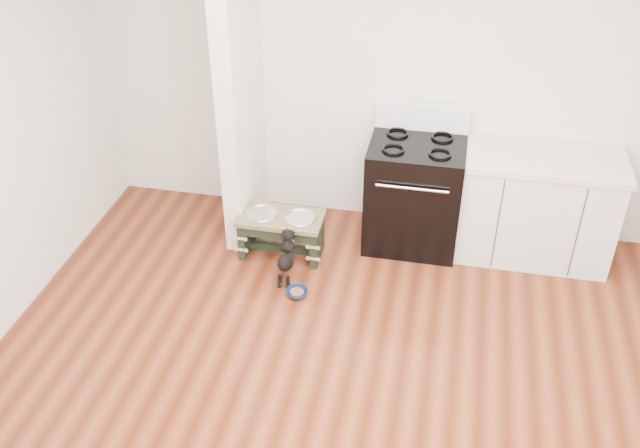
{
  "coord_description": "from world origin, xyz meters",
  "views": [
    {
      "loc": [
        0.51,
        -2.9,
        3.55
      ],
      "look_at": [
        -0.4,
        1.45,
        0.54
      ],
      "focal_mm": 40.0,
      "sensor_mm": 36.0,
      "label": 1
    }
  ],
  "objects": [
    {
      "name": "room_shell",
      "position": [
        0.0,
        0.0,
        1.62
      ],
      "size": [
        5.0,
        5.0,
        5.0
      ],
      "color": "silver",
      "rests_on": "ground"
    },
    {
      "name": "cabinet_run",
      "position": [
        1.23,
        2.18,
        0.45
      ],
      "size": [
        1.24,
        0.64,
        0.91
      ],
      "color": "silver",
      "rests_on": "ground"
    },
    {
      "name": "ground",
      "position": [
        0.0,
        0.0,
        0.0
      ],
      "size": [
        5.0,
        5.0,
        0.0
      ],
      "primitive_type": "plane",
      "color": "#4C1E0D",
      "rests_on": "ground"
    },
    {
      "name": "partition_wall",
      "position": [
        -1.18,
        2.1,
        1.35
      ],
      "size": [
        0.15,
        0.8,
        2.7
      ],
      "primitive_type": "cube",
      "color": "silver",
      "rests_on": "ground"
    },
    {
      "name": "puppy",
      "position": [
        -0.66,
        1.41,
        0.23
      ],
      "size": [
        0.12,
        0.35,
        0.42
      ],
      "color": "black",
      "rests_on": "ground"
    },
    {
      "name": "dog_feeder",
      "position": [
        -0.78,
        1.73,
        0.27
      ],
      "size": [
        0.68,
        0.37,
        0.39
      ],
      "color": "black",
      "rests_on": "ground"
    },
    {
      "name": "floor_bowl",
      "position": [
        -0.53,
        1.23,
        0.03
      ],
      "size": [
        0.21,
        0.21,
        0.05
      ],
      "rotation": [
        0.0,
        0.0,
        0.33
      ],
      "color": "navy",
      "rests_on": "ground"
    },
    {
      "name": "oven_range",
      "position": [
        0.25,
        2.16,
        0.48
      ],
      "size": [
        0.76,
        0.69,
        1.14
      ],
      "color": "black",
      "rests_on": "ground"
    }
  ]
}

